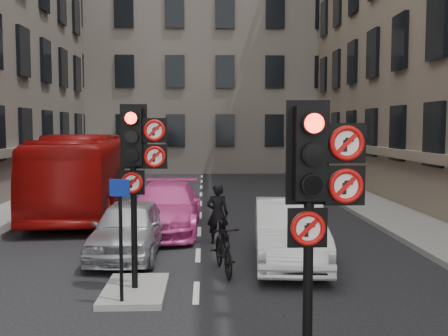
{
  "coord_description": "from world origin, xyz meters",
  "views": [
    {
      "loc": [
        0.16,
        -5.09,
        3.26
      ],
      "look_at": [
        0.48,
        3.26,
        2.6
      ],
      "focal_mm": 42.0,
      "sensor_mm": 36.0,
      "label": 1
    }
  ],
  "objects": [
    {
      "name": "pavement_right",
      "position": [
        7.2,
        12.0,
        0.08
      ],
      "size": [
        3.0,
        50.0,
        0.16
      ],
      "primitive_type": "cube",
      "color": "gray",
      "rests_on": "ground"
    },
    {
      "name": "centre_island",
      "position": [
        -1.2,
        5.0,
        0.06
      ],
      "size": [
        1.2,
        2.0,
        0.12
      ],
      "primitive_type": "cube",
      "color": "gray",
      "rests_on": "ground"
    },
    {
      "name": "building_far",
      "position": [
        0.0,
        38.0,
        10.0
      ],
      "size": [
        30.0,
        14.0,
        20.0
      ],
      "primitive_type": "cube",
      "color": "gray",
      "rests_on": "ground"
    },
    {
      "name": "signal_near",
      "position": [
        1.49,
        0.99,
        2.58
      ],
      "size": [
        0.91,
        0.4,
        3.58
      ],
      "color": "black",
      "rests_on": "ground"
    },
    {
      "name": "signal_far",
      "position": [
        -1.11,
        4.99,
        2.7
      ],
      "size": [
        0.91,
        0.4,
        3.58
      ],
      "color": "black",
      "rests_on": "centre_island"
    },
    {
      "name": "car_silver",
      "position": [
        -1.74,
        8.06,
        0.7
      ],
      "size": [
        1.81,
        4.17,
        1.4
      ],
      "primitive_type": "imported",
      "rotation": [
        0.0,
        0.0,
        -0.04
      ],
      "color": "#B4B7BD",
      "rests_on": "ground"
    },
    {
      "name": "car_white",
      "position": [
        2.19,
        7.23,
        0.74
      ],
      "size": [
        1.96,
        4.64,
        1.49
      ],
      "primitive_type": "imported",
      "rotation": [
        0.0,
        0.0,
        -0.09
      ],
      "color": "silver",
      "rests_on": "ground"
    },
    {
      "name": "car_pink",
      "position": [
        -1.04,
        11.09,
        0.75
      ],
      "size": [
        2.2,
        5.19,
        1.49
      ],
      "primitive_type": "imported",
      "rotation": [
        0.0,
        0.0,
        -0.02
      ],
      "color": "#D83F92",
      "rests_on": "ground"
    },
    {
      "name": "bus_red",
      "position": [
        -4.5,
        15.1,
        1.48
      ],
      "size": [
        3.37,
        10.8,
        2.96
      ],
      "primitive_type": "imported",
      "rotation": [
        0.0,
        0.0,
        0.08
      ],
      "color": "maroon",
      "rests_on": "ground"
    },
    {
      "name": "motorcycle",
      "position": [
        0.58,
        6.35,
        0.57
      ],
      "size": [
        0.8,
        1.95,
        1.13
      ],
      "primitive_type": "imported",
      "rotation": [
        0.0,
        0.0,
        0.14
      ],
      "color": "black",
      "rests_on": "ground"
    },
    {
      "name": "motorcyclist",
      "position": [
        0.53,
        9.33,
        0.84
      ],
      "size": [
        0.62,
        0.42,
        1.68
      ],
      "primitive_type": "imported",
      "rotation": [
        0.0,
        0.0,
        3.11
      ],
      "color": "black",
      "rests_on": "ground"
    },
    {
      "name": "info_sign",
      "position": [
        -1.33,
        4.18,
        1.55
      ],
      "size": [
        0.37,
        0.17,
        2.22
      ],
      "rotation": [
        0.0,
        0.0,
        -0.33
      ],
      "color": "black",
      "rests_on": "centre_island"
    }
  ]
}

